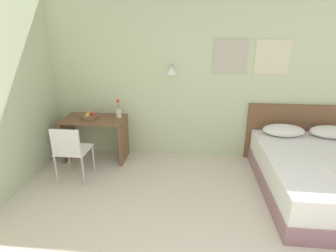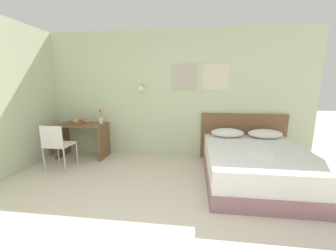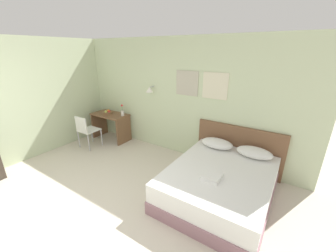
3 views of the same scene
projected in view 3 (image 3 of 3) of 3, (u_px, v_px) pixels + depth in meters
ground_plane at (64, 230)px, 2.89m from camera, size 24.00×24.00×0.00m
wall_back at (174, 98)px, 4.73m from camera, size 5.93×0.31×2.65m
bed at (219, 184)px, 3.45m from camera, size 1.60×1.99×0.53m
headboard at (238, 149)px, 4.18m from camera, size 1.72×0.06×0.96m
pillow_left at (217, 143)px, 4.10m from camera, size 0.63×0.38×0.17m
pillow_right at (254, 152)px, 3.74m from camera, size 0.63×0.38×0.17m
folded_towel_near_foot at (212, 176)px, 3.13m from camera, size 0.27×0.28×0.06m
desk at (111, 122)px, 5.68m from camera, size 1.01×0.55×0.73m
desk_chair at (86, 129)px, 5.14m from camera, size 0.44×0.44×0.85m
fruit_bowl at (108, 112)px, 5.60m from camera, size 0.26×0.26×0.11m
flower_vase at (122, 112)px, 5.41m from camera, size 0.09×0.09×0.31m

